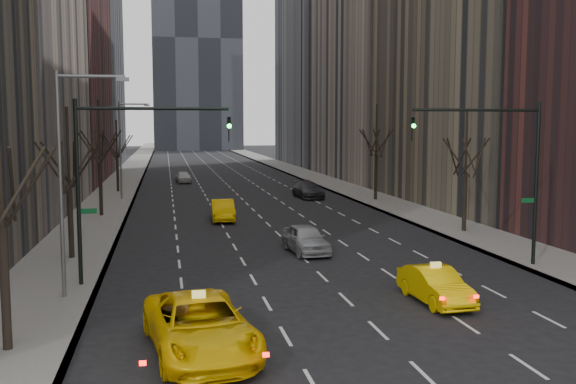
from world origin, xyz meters
TOP-DOWN VIEW (x-y plane):
  - ground at (0.00, 0.00)m, footprint 400.00×400.00m
  - sidewalk_left at (-12.25, 70.00)m, footprint 4.50×320.00m
  - sidewalk_right at (12.25, 70.00)m, footprint 4.50×320.00m
  - tree_lw_a at (-12.00, 4.00)m, footprint 3.36×3.50m
  - tree_lw_b at (-12.00, 18.00)m, footprint 3.36×3.50m
  - tree_lw_c at (-12.00, 34.00)m, footprint 3.36×3.50m
  - tree_lw_d at (-12.00, 52.00)m, footprint 3.36×3.50m
  - tree_rw_b at (12.00, 22.00)m, footprint 3.36×3.50m
  - tree_rw_c at (12.00, 40.00)m, footprint 3.36×3.50m
  - traffic_mast_left at (-9.11, 12.00)m, footprint 6.69×0.39m
  - traffic_mast_right at (9.11, 12.00)m, footprint 6.69×0.39m
  - streetlight_near at (-10.84, 10.00)m, footprint 2.83×0.22m
  - streetlight_far at (-10.84, 45.00)m, footprint 2.83×0.22m
  - taxi_suv at (-6.14, 2.91)m, footprint 3.77×6.68m
  - taxi_sedan at (3.35, 6.88)m, footprint 1.74×4.39m
  - silver_sedan_ahead at (0.45, 17.61)m, footprint 2.21×4.72m
  - far_taxi at (-3.01, 30.42)m, footprint 1.80×4.74m
  - far_suv_grey at (6.39, 43.65)m, footprint 2.49×5.49m
  - far_car_white at (-5.00, 62.19)m, footprint 2.07×4.34m

SIDE VIEW (x-z plane):
  - ground at x=0.00m, z-range 0.00..0.00m
  - sidewalk_left at x=-12.25m, z-range 0.00..0.15m
  - sidewalk_right at x=12.25m, z-range 0.00..0.15m
  - taxi_sedan at x=3.35m, z-range 0.00..1.42m
  - far_car_white at x=-5.00m, z-range 0.00..1.43m
  - far_taxi at x=-3.01m, z-range 0.00..1.54m
  - far_suv_grey at x=6.39m, z-range 0.00..1.56m
  - silver_sedan_ahead at x=0.45m, z-range 0.00..1.56m
  - taxi_suv at x=-6.14m, z-range 0.00..1.76m
  - tree_lw_d at x=-12.00m, z-range -0.12..7.24m
  - tree_lw_b at x=-12.00m, z-range -0.19..7.63m
  - tree_rw_b at x=12.00m, z-range -0.19..7.63m
  - tree_lw_a at x=-12.00m, z-range -0.26..8.02m
  - tree_lw_c at x=-12.00m, z-range -0.33..8.41m
  - tree_rw_c at x=12.00m, z-range -0.33..8.41m
  - traffic_mast_left at x=-9.11m, z-range 1.49..9.49m
  - traffic_mast_right at x=9.11m, z-range 1.49..9.49m
  - streetlight_near at x=-10.84m, z-range 1.12..10.12m
  - streetlight_far at x=-10.84m, z-range 1.12..10.12m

